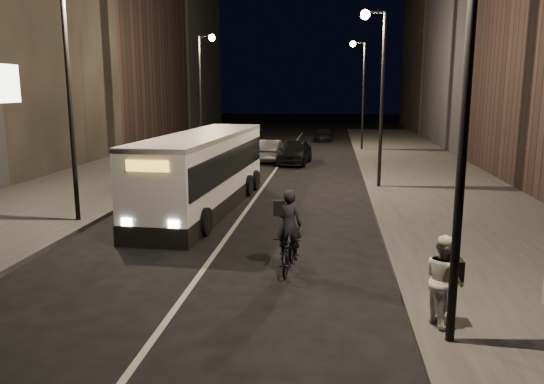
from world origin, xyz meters
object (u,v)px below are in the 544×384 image
(streetlight_left_far, at_px, (203,80))
(pedestrian_woman, at_px, (444,280))
(city_bus, at_px, (204,168))
(streetlight_right_far, at_px, (360,81))
(streetlight_right_near, at_px, (453,52))
(streetlight_right_mid, at_px, (377,75))
(car_near, at_px, (295,152))
(car_mid, at_px, (270,150))
(streetlight_left_near, at_px, (75,70))
(cyclist_on_bicycle, at_px, (289,244))
(car_far, at_px, (324,134))

(streetlight_left_far, relative_size, pedestrian_woman, 4.47)
(city_bus, relative_size, pedestrian_woman, 6.25)
(streetlight_right_far, bearing_deg, pedestrian_woman, -89.51)
(streetlight_right_near, distance_m, streetlight_right_mid, 16.00)
(car_near, height_order, car_mid, car_near)
(streetlight_right_mid, bearing_deg, streetlight_right_near, -90.00)
(city_bus, bearing_deg, pedestrian_woman, -51.41)
(streetlight_left_near, height_order, cyclist_on_bicycle, streetlight_left_near)
(streetlight_right_near, distance_m, streetlight_left_far, 28.10)
(streetlight_right_near, distance_m, car_far, 40.52)
(streetlight_left_near, relative_size, pedestrian_woman, 4.47)
(city_bus, xyz_separation_m, car_far, (4.27, 29.10, -1.07))
(streetlight_right_far, distance_m, car_far, 9.85)
(streetlight_right_far, relative_size, city_bus, 0.72)
(car_mid, bearing_deg, car_near, 149.79)
(streetlight_right_mid, relative_size, cyclist_on_bicycle, 3.63)
(streetlight_left_near, bearing_deg, car_far, 76.23)
(streetlight_right_mid, height_order, cyclist_on_bicycle, streetlight_right_mid)
(pedestrian_woman, height_order, car_far, pedestrian_woman)
(streetlight_left_far, relative_size, car_near, 1.79)
(cyclist_on_bicycle, distance_m, car_far, 36.24)
(streetlight_right_near, distance_m, streetlight_left_near, 13.33)
(streetlight_right_mid, height_order, city_bus, streetlight_right_mid)
(pedestrian_woman, height_order, car_mid, pedestrian_woman)
(streetlight_right_far, bearing_deg, streetlight_left_near, -113.96)
(car_near, bearing_deg, streetlight_left_far, 170.98)
(car_far, bearing_deg, pedestrian_woman, -82.17)
(streetlight_right_mid, xyz_separation_m, car_far, (-2.79, 24.14, -4.78))
(streetlight_right_mid, distance_m, car_near, 10.51)
(streetlight_right_near, bearing_deg, streetlight_right_mid, 90.00)
(pedestrian_woman, xyz_separation_m, car_mid, (-6.40, 24.72, -0.35))
(streetlight_left_near, distance_m, car_near, 18.13)
(streetlight_right_near, height_order, streetlight_left_far, same)
(streetlight_left_near, xyz_separation_m, car_mid, (4.53, 17.46, -4.64))
(streetlight_right_near, bearing_deg, car_near, 100.20)
(streetlight_left_near, relative_size, car_near, 1.79)
(streetlight_right_far, xyz_separation_m, streetlight_left_far, (-10.66, -6.00, 0.00))
(car_near, xyz_separation_m, car_far, (1.60, 15.77, -0.20))
(streetlight_right_mid, distance_m, cyclist_on_bicycle, 13.30)
(car_near, bearing_deg, streetlight_right_mid, -56.85)
(cyclist_on_bicycle, height_order, pedestrian_woman, cyclist_on_bicycle)
(cyclist_on_bicycle, bearing_deg, car_far, 91.99)
(car_near, bearing_deg, streetlight_right_far, 65.61)
(city_bus, bearing_deg, streetlight_right_mid, 38.23)
(streetlight_right_mid, height_order, car_near, streetlight_right_mid)
(streetlight_right_mid, xyz_separation_m, car_near, (-4.39, 8.37, -4.59))
(pedestrian_woman, distance_m, car_near, 24.09)
(streetlight_left_near, xyz_separation_m, cyclist_on_bicycle, (7.61, -4.09, -4.62))
(streetlight_right_mid, relative_size, city_bus, 0.72)
(cyclist_on_bicycle, bearing_deg, streetlight_right_near, -49.62)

